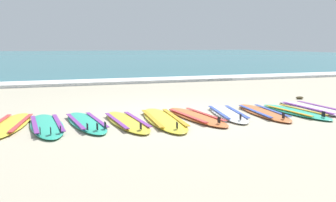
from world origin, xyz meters
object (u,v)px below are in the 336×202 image
at_px(surfboard_2, 86,122).
at_px(surfboard_7, 263,112).
at_px(surfboard_3, 127,122).
at_px(surfboard_8, 295,112).
at_px(surfboard_0, 10,125).
at_px(surfboard_5, 196,116).
at_px(surfboard_6, 227,113).
at_px(surfboard_4, 164,119).
at_px(surfboard_1, 47,125).
at_px(surfboard_9, 314,109).

distance_m(surfboard_2, surfboard_7, 3.74).
distance_m(surfboard_3, surfboard_8, 3.71).
distance_m(surfboard_0, surfboard_2, 1.37).
xyz_separation_m(surfboard_0, surfboard_3, (2.09, -0.42, 0.00)).
height_order(surfboard_5, surfboard_6, same).
distance_m(surfboard_4, surfboard_6, 1.49).
height_order(surfboard_1, surfboard_9, same).
distance_m(surfboard_3, surfboard_9, 4.38).
relative_size(surfboard_3, surfboard_9, 0.92).
distance_m(surfboard_1, surfboard_7, 4.45).
relative_size(surfboard_2, surfboard_9, 0.91).
height_order(surfboard_6, surfboard_8, same).
xyz_separation_m(surfboard_5, surfboard_7, (1.55, -0.04, 0.00)).
bearing_deg(surfboard_6, surfboard_5, -172.40).
relative_size(surfboard_4, surfboard_7, 1.15).
bearing_deg(surfboard_7, surfboard_9, 1.60).
distance_m(surfboard_8, surfboard_9, 0.70).
distance_m(surfboard_0, surfboard_1, 0.70).
bearing_deg(surfboard_8, surfboard_2, 175.56).
height_order(surfboard_4, surfboard_6, same).
relative_size(surfboard_1, surfboard_7, 1.02).
relative_size(surfboard_0, surfboard_5, 1.04).
xyz_separation_m(surfboard_1, surfboard_3, (1.45, -0.15, -0.00)).
bearing_deg(surfboard_8, surfboard_1, 176.65).
height_order(surfboard_0, surfboard_6, same).
bearing_deg(surfboard_4, surfboard_1, 175.62).
bearing_deg(surfboard_0, surfboard_7, -4.75).
relative_size(surfboard_1, surfboard_6, 1.03).
bearing_deg(surfboard_3, surfboard_1, 174.26).
height_order(surfboard_1, surfboard_2, same).
relative_size(surfboard_2, surfboard_3, 1.00).
height_order(surfboard_3, surfboard_4, same).
height_order(surfboard_0, surfboard_1, same).
bearing_deg(surfboard_9, surfboard_7, -178.40).
bearing_deg(surfboard_8, surfboard_6, 168.63).
relative_size(surfboard_0, surfboard_8, 1.12).
distance_m(surfboard_4, surfboard_7, 2.27).
xyz_separation_m(surfboard_0, surfboard_9, (6.47, -0.38, -0.00)).
bearing_deg(surfboard_1, surfboard_3, -5.74).
relative_size(surfboard_3, surfboard_7, 1.00).
height_order(surfboard_3, surfboard_8, same).
bearing_deg(surfboard_3, surfboard_6, 3.69).
height_order(surfboard_3, surfboard_6, same).
height_order(surfboard_0, surfboard_8, same).
relative_size(surfboard_4, surfboard_6, 1.16).
distance_m(surfboard_5, surfboard_7, 1.55).
relative_size(surfboard_0, surfboard_1, 1.04).
relative_size(surfboard_4, surfboard_5, 1.13).
bearing_deg(surfboard_0, surfboard_4, -8.96).
relative_size(surfboard_3, surfboard_5, 0.98).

